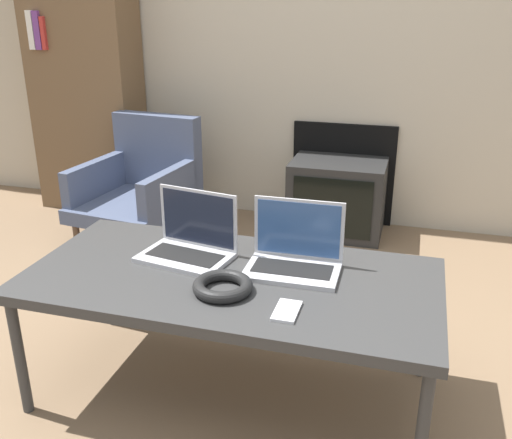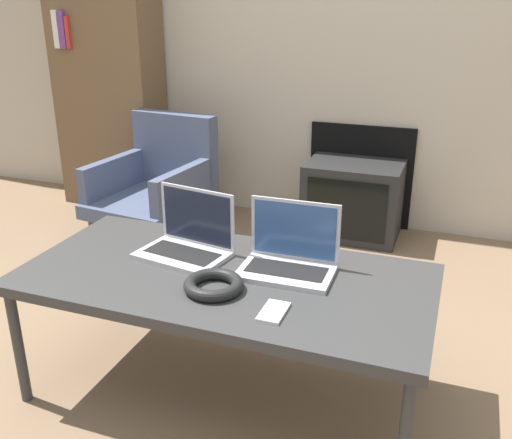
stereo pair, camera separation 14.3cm
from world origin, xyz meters
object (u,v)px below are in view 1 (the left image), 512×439
object	(u,v)px
headphones	(223,286)
phone	(287,311)
laptop_left	(190,241)
tv	(337,197)
armchair	(143,181)
laptop_right	(295,254)

from	to	relation	value
headphones	phone	size ratio (longest dim) A/B	1.53
laptop_left	tv	xyz separation A→B (m)	(0.31, 1.48, -0.30)
armchair	tv	bearing A→B (deg)	23.81
laptop_left	laptop_right	distance (m)	0.38
laptop_left	headphones	world-z (taller)	laptop_left
tv	laptop_left	bearing A→B (deg)	-101.85
laptop_left	phone	bearing A→B (deg)	-25.10
laptop_right	headphones	xyz separation A→B (m)	(-0.18, -0.22, -0.03)
tv	armchair	distance (m)	1.14
laptop_left	laptop_right	world-z (taller)	same
phone	armchair	size ratio (longest dim) A/B	0.18
tv	laptop_right	bearing A→B (deg)	-87.46
headphones	phone	world-z (taller)	headphones
laptop_right	tv	xyz separation A→B (m)	(-0.07, 1.48, -0.30)
phone	laptop_left	bearing A→B (deg)	145.35
headphones	phone	xyz separation A→B (m)	(0.22, -0.07, -0.01)
headphones	tv	world-z (taller)	headphones
laptop_right	laptop_left	bearing A→B (deg)	178.92
laptop_left	headphones	bearing A→B (deg)	-38.76
laptop_right	armchair	size ratio (longest dim) A/B	0.45
headphones	phone	bearing A→B (deg)	-16.91
laptop_right	headphones	bearing A→B (deg)	-129.98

